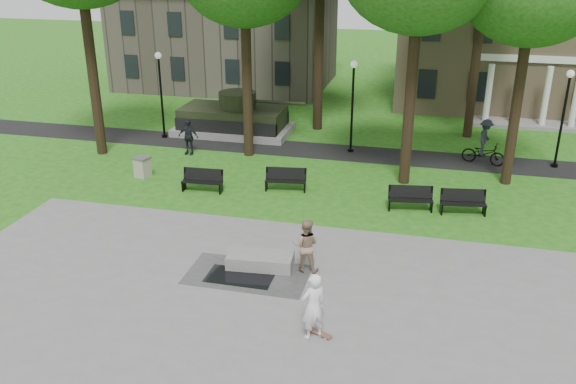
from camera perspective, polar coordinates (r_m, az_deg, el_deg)
name	(u,v)px	position (r m, az deg, el deg)	size (l,w,h in m)	color
ground	(284,261)	(21.06, -0.36, -6.50)	(120.00, 120.00, 0.00)	#1D5F16
plaza	(239,348)	(17.02, -4.57, -14.38)	(22.00, 16.00, 0.02)	gray
footpath	(340,152)	(31.89, 4.89, 3.72)	(44.00, 2.60, 0.01)	black
building_right	(525,36)	(44.61, 21.28, 13.43)	(17.00, 12.00, 8.60)	#9E8460
building_left	(228,36)	(47.47, -5.66, 14.34)	(15.00, 10.00, 7.20)	#4C443D
lamp_left	(161,88)	(34.29, -11.82, 9.50)	(0.36, 0.36, 4.73)	black
lamp_mid	(353,99)	(31.33, 6.06, 8.65)	(0.36, 0.36, 4.73)	black
lamp_right	(564,111)	(31.65, 24.42, 6.91)	(0.36, 0.36, 4.73)	black
tank_monument	(234,119)	(34.98, -5.10, 6.86)	(7.45, 3.40, 2.40)	gray
puddle	(240,277)	(20.17, -4.53, -7.92)	(2.20, 1.20, 0.00)	black
concrete_block	(260,260)	(20.64, -2.60, -6.40)	(2.20, 1.00, 0.45)	gray
skateboard	(319,334)	(17.45, 2.92, -13.09)	(0.78, 0.20, 0.07)	brown
skateboarder	(313,306)	(16.81, 2.39, -10.65)	(0.73, 0.48, 1.99)	white
friend_watching	(306,245)	(20.07, 1.68, -5.01)	(0.90, 0.70, 1.84)	#967961
pedestrian_walker	(188,137)	(31.69, -9.32, 5.12)	(1.08, 0.45, 1.84)	black
cyclist	(484,146)	(31.33, 17.90, 4.12)	(2.19, 1.30, 2.26)	black
park_bench_0	(203,180)	(26.91, -7.98, 1.15)	(1.82, 0.61, 1.00)	black
park_bench_1	(286,179)	(26.75, -0.18, 1.25)	(1.84, 0.76, 1.00)	black
park_bench_2	(411,198)	(25.27, 11.42, -0.52)	(1.85, 0.79, 1.00)	black
park_bench_3	(463,201)	(25.43, 16.10, -0.84)	(1.85, 0.80, 1.00)	black
trash_bin	(142,167)	(29.09, -13.46, 2.30)	(0.81, 0.81, 0.96)	#A49C87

